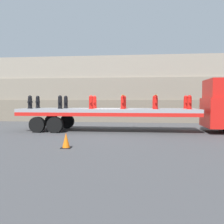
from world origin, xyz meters
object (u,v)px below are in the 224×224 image
object	(u,v)px
flatbed_trailer	(100,112)
fire_hydrant_black_far_0	(38,102)
fire_hydrant_red_far_2	(95,102)
fire_hydrant_red_far_5	(186,102)
fire_hydrant_black_far_1	(66,102)
traffic_cone	(66,141)
fire_hydrant_red_near_4	(156,102)
fire_hydrant_red_far_3	(124,102)
fire_hydrant_black_near_1	(60,102)
fire_hydrant_red_near_2	(91,102)
fire_hydrant_red_far_4	(155,102)
fire_hydrant_red_near_3	(123,102)
fire_hydrant_black_near_0	(30,102)
fire_hydrant_red_near_5	(189,102)

from	to	relation	value
flatbed_trailer	fire_hydrant_black_far_0	xyz separation A→B (m)	(-4.01, 0.55, 0.60)
fire_hydrant_red_far_2	fire_hydrant_red_far_5	world-z (taller)	same
fire_hydrant_black_far_1	traffic_cone	size ratio (longest dim) A/B	1.32
fire_hydrant_black_far_0	fire_hydrant_red_near_4	bearing A→B (deg)	-8.70
fire_hydrant_red_far_3	fire_hydrant_red_far_5	world-z (taller)	same
fire_hydrant_black_far_0	fire_hydrant_red_far_5	bearing A→B (deg)	0.00
fire_hydrant_black_near_1	fire_hydrant_red_near_2	xyz separation A→B (m)	(1.81, 0.00, 0.00)
fire_hydrant_red_far_5	fire_hydrant_red_near_4	bearing A→B (deg)	-148.52
fire_hydrant_red_near_2	fire_hydrant_red_far_4	xyz separation A→B (m)	(3.62, 1.11, 0.00)
fire_hydrant_red_near_2	traffic_cone	xyz separation A→B (m)	(0.00, -4.84, -1.41)
fire_hydrant_black_far_0	fire_hydrant_red_near_4	distance (m)	7.32
fire_hydrant_red_far_3	fire_hydrant_red_far_4	xyz separation A→B (m)	(1.81, 0.00, 0.00)
fire_hydrant_red_near_2	fire_hydrant_red_near_3	distance (m)	1.81
fire_hydrant_black_near_0	fire_hydrant_red_near_3	size ratio (longest dim) A/B	1.00
fire_hydrant_red_far_2	fire_hydrant_black_near_1	bearing A→B (deg)	-148.52
fire_hydrant_red_near_4	traffic_cone	size ratio (longest dim) A/B	1.32
fire_hydrant_black_far_0	fire_hydrant_red_far_2	xyz separation A→B (m)	(3.62, 0.00, 0.00)
fire_hydrant_red_far_5	fire_hydrant_red_far_3	bearing A→B (deg)	180.00
fire_hydrant_black_far_1	fire_hydrant_red_near_3	world-z (taller)	same
fire_hydrant_black_near_0	fire_hydrant_red_near_2	xyz separation A→B (m)	(3.62, 0.00, 0.00)
fire_hydrant_red_far_2	fire_hydrant_red_near_3	world-z (taller)	same
fire_hydrant_red_near_4	fire_hydrant_red_far_2	bearing A→B (deg)	162.98
fire_hydrant_red_near_2	traffic_cone	size ratio (longest dim) A/B	1.32
fire_hydrant_red_near_3	traffic_cone	bearing A→B (deg)	-110.47
fire_hydrant_black_near_1	fire_hydrant_red_far_5	distance (m)	7.32
fire_hydrant_black_near_0	fire_hydrant_red_far_4	xyz separation A→B (m)	(7.23, 1.11, 0.00)
fire_hydrant_red_near_3	fire_hydrant_red_far_5	bearing A→B (deg)	17.02
fire_hydrant_red_near_3	fire_hydrant_black_far_0	bearing A→B (deg)	168.46
fire_hydrant_black_far_0	fire_hydrant_red_far_2	size ratio (longest dim) A/B	1.00
fire_hydrant_red_near_4	fire_hydrant_black_far_0	bearing A→B (deg)	171.30
fire_hydrant_red_far_2	fire_hydrant_red_near_3	distance (m)	2.12
fire_hydrant_red_far_4	fire_hydrant_black_near_1	bearing A→B (deg)	-168.46
fire_hydrant_black_far_0	fire_hydrant_red_near_2	xyz separation A→B (m)	(3.62, -1.11, 0.00)
fire_hydrant_black_near_0	fire_hydrant_red_far_4	world-z (taller)	same
flatbed_trailer	traffic_cone	xyz separation A→B (m)	(-0.40, -5.39, -0.81)
traffic_cone	flatbed_trailer	bearing A→B (deg)	85.81
flatbed_trailer	fire_hydrant_black_far_1	distance (m)	2.35
fire_hydrant_black_far_0	flatbed_trailer	bearing A→B (deg)	-7.85
fire_hydrant_black_near_0	fire_hydrant_red_near_5	world-z (taller)	same
fire_hydrant_black_far_1	fire_hydrant_red_near_2	size ratio (longest dim) A/B	1.00
fire_hydrant_red_far_2	fire_hydrant_red_far_3	xyz separation A→B (m)	(1.81, 0.00, 0.00)
fire_hydrant_red_near_5	fire_hydrant_red_far_3	bearing A→B (deg)	162.98
fire_hydrant_black_far_1	fire_hydrant_black_far_0	bearing A→B (deg)	180.00
fire_hydrant_black_near_0	fire_hydrant_red_far_3	world-z (taller)	same
traffic_cone	fire_hydrant_red_far_4	bearing A→B (deg)	58.71
fire_hydrant_black_far_0	fire_hydrant_red_near_2	bearing A→B (deg)	-17.02
fire_hydrant_red_near_3	fire_hydrant_red_far_2	bearing A→B (deg)	148.52
fire_hydrant_red_near_4	fire_hydrant_black_near_1	bearing A→B (deg)	180.00
fire_hydrant_red_far_3	fire_hydrant_red_far_2	bearing A→B (deg)	180.00
fire_hydrant_red_near_2	fire_hydrant_red_far_5	bearing A→B (deg)	11.54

